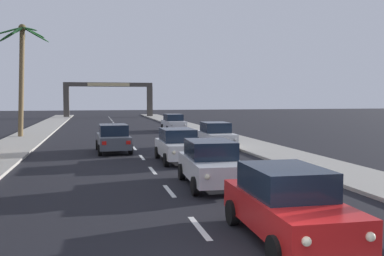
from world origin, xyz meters
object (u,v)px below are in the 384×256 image
(town_gateway_arch, at_px, (109,94))
(sedan_lead_at_stop_bar, at_px, (287,203))
(sedan_fifth_in_queue, at_px, (178,145))
(sedan_oncoming_far, at_px, (113,138))
(sedan_third_in_queue, at_px, (211,163))
(palm_left_third, at_px, (22,60))
(sedan_parked_mid_kerb, at_px, (174,122))
(sedan_parked_nearest_kerb, at_px, (216,135))

(town_gateway_arch, bearing_deg, sedan_lead_at_stop_bar, -88.48)
(sedan_lead_at_stop_bar, bearing_deg, sedan_fifth_in_queue, 90.35)
(sedan_oncoming_far, height_order, town_gateway_arch, town_gateway_arch)
(sedan_fifth_in_queue, distance_m, sedan_oncoming_far, 5.50)
(sedan_lead_at_stop_bar, distance_m, sedan_oncoming_far, 17.27)
(sedan_third_in_queue, distance_m, palm_left_third, 24.43)
(sedan_lead_at_stop_bar, xyz_separation_m, sedan_parked_mid_kerb, (3.38, 32.20, 0.00))
(sedan_lead_at_stop_bar, relative_size, sedan_parked_nearest_kerb, 1.00)
(palm_left_third, height_order, town_gateway_arch, palm_left_third)
(sedan_third_in_queue, relative_size, sedan_fifth_in_queue, 1.01)
(sedan_fifth_in_queue, relative_size, palm_left_third, 0.48)
(sedan_lead_at_stop_bar, bearing_deg, palm_left_third, 109.39)
(sedan_third_in_queue, distance_m, sedan_oncoming_far, 11.21)
(sedan_lead_at_stop_bar, relative_size, sedan_third_in_queue, 1.00)
(sedan_third_in_queue, xyz_separation_m, town_gateway_arch, (-1.65, 58.58, 3.03))
(sedan_third_in_queue, bearing_deg, sedan_lead_at_stop_bar, -89.38)
(sedan_fifth_in_queue, height_order, sedan_oncoming_far, same)
(sedan_lead_at_stop_bar, height_order, town_gateway_arch, town_gateway_arch)
(sedan_third_in_queue, bearing_deg, sedan_oncoming_far, 105.87)
(sedan_parked_nearest_kerb, height_order, sedan_parked_mid_kerb, same)
(palm_left_third, bearing_deg, town_gateway_arch, 77.59)
(sedan_lead_at_stop_bar, bearing_deg, sedan_oncoming_far, 100.45)
(sedan_lead_at_stop_bar, xyz_separation_m, town_gateway_arch, (-1.71, 64.79, 3.03))
(sedan_third_in_queue, distance_m, sedan_parked_mid_kerb, 26.22)
(sedan_oncoming_far, height_order, palm_left_third, palm_left_third)
(sedan_parked_mid_kerb, bearing_deg, sedan_fifth_in_queue, -99.91)
(sedan_fifth_in_queue, distance_m, palm_left_third, 19.12)
(sedan_lead_at_stop_bar, bearing_deg, sedan_parked_nearest_kerb, 78.93)
(sedan_third_in_queue, height_order, sedan_fifth_in_queue, same)
(sedan_parked_mid_kerb, bearing_deg, sedan_oncoming_far, -113.18)
(sedan_parked_nearest_kerb, bearing_deg, sedan_third_in_queue, -107.14)
(sedan_fifth_in_queue, bearing_deg, sedan_oncoming_far, 123.76)
(sedan_oncoming_far, xyz_separation_m, sedan_parked_nearest_kerb, (6.57, 0.57, 0.00))
(palm_left_third, bearing_deg, sedan_third_in_queue, -65.80)
(sedan_parked_nearest_kerb, height_order, palm_left_third, palm_left_third)
(sedan_oncoming_far, relative_size, palm_left_third, 0.49)
(town_gateway_arch, bearing_deg, palm_left_third, -102.41)
(sedan_lead_at_stop_bar, height_order, sedan_third_in_queue, same)
(sedan_fifth_in_queue, bearing_deg, town_gateway_arch, 91.79)
(sedan_fifth_in_queue, xyz_separation_m, town_gateway_arch, (-1.64, 52.38, 3.03))
(sedan_lead_at_stop_bar, relative_size, sedan_parked_mid_kerb, 1.00)
(sedan_lead_at_stop_bar, distance_m, sedan_third_in_queue, 6.21)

